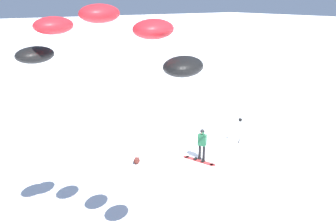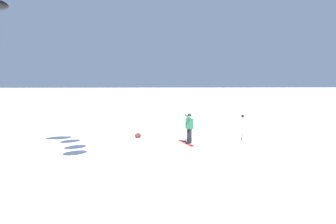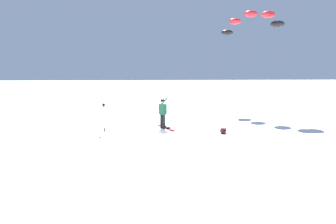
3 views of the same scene
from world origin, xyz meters
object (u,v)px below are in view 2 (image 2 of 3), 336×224
at_px(gear_bag_large, 138,135).
at_px(camera_tripod, 242,122).
at_px(snowboarder, 189,125).
at_px(snowboard, 186,143).

distance_m(gear_bag_large, camera_tripod, 6.18).
distance_m(snowboarder, snowboard, 1.00).
height_order(snowboard, camera_tripod, camera_tripod).
bearing_deg(snowboard, snowboarder, -167.42).
relative_size(snowboarder, camera_tripod, 1.12).
bearing_deg(camera_tripod, snowboard, 8.26).
xyz_separation_m(snowboard, camera_tripod, (-3.29, -0.48, 1.04)).
bearing_deg(gear_bag_large, snowboard, 149.93).
bearing_deg(snowboard, camera_tripod, -171.74).
height_order(gear_bag_large, camera_tripod, camera_tripod).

